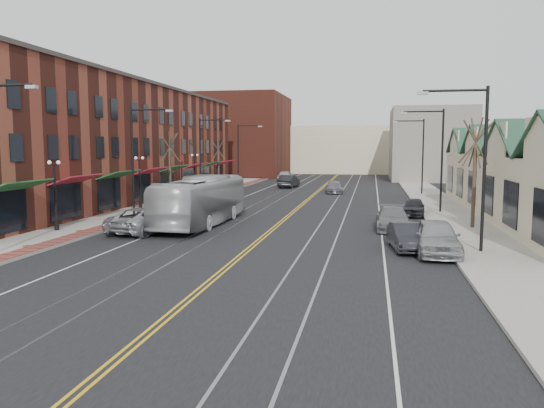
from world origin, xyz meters
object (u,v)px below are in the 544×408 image
at_px(parked_suv, 145,220).
at_px(transit_bus, 202,201).
at_px(parked_car_b, 407,237).
at_px(parked_car_a, 436,237).
at_px(parked_car_d, 413,207).
at_px(parked_car_c, 393,218).

bearing_deg(parked_suv, transit_bus, -117.73).
bearing_deg(parked_car_b, transit_bus, 147.13).
bearing_deg(parked_car_a, parked_car_d, 89.38).
xyz_separation_m(transit_bus, parked_car_a, (14.30, -7.14, -0.78)).
bearing_deg(parked_car_d, parked_car_c, -98.17).
bearing_deg(parked_car_d, transit_bus, -146.43).
xyz_separation_m(parked_car_a, parked_car_b, (-1.35, 0.90, -0.18)).
xyz_separation_m(parked_car_a, parked_car_c, (-1.80, 7.47, -0.13)).
bearing_deg(transit_bus, parked_car_b, 155.99).
height_order(parked_suv, parked_car_d, parked_suv).
bearing_deg(parked_car_c, parked_car_b, -86.37).
xyz_separation_m(parked_suv, parked_car_c, (15.00, 3.81, -0.04)).
relative_size(parked_car_b, parked_car_d, 1.03).
relative_size(parked_suv, parked_car_a, 1.11).
relative_size(parked_car_a, parked_car_c, 1.00).
height_order(parked_car_c, parked_car_d, parked_car_c).
distance_m(parked_car_b, parked_car_c, 6.59).
height_order(transit_bus, parked_car_a, transit_bus).
relative_size(parked_car_c, parked_car_d, 1.26).
relative_size(transit_bus, parked_car_d, 2.92).
bearing_deg(parked_suv, parked_car_b, 177.80).
xyz_separation_m(parked_suv, parked_car_a, (16.80, -3.66, 0.08)).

